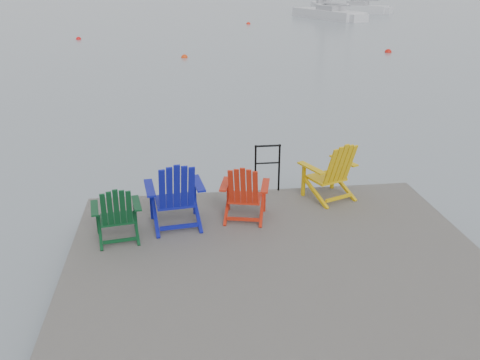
{
  "coord_description": "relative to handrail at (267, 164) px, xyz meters",
  "views": [
    {
      "loc": [
        -1.32,
        -6.09,
        4.28
      ],
      "look_at": [
        -0.29,
        2.19,
        0.85
      ],
      "focal_mm": 38.0,
      "sensor_mm": 36.0,
      "label": 1
    }
  ],
  "objects": [
    {
      "name": "dock",
      "position": [
        -0.25,
        -2.45,
        -0.69
      ],
      "size": [
        6.0,
        5.0,
        1.4
      ],
      "color": "#2E2B29",
      "rests_on": "ground"
    },
    {
      "name": "ground",
      "position": [
        -0.25,
        -2.45,
        -1.04
      ],
      "size": [
        400.0,
        400.0,
        0.0
      ],
      "primitive_type": "plane",
      "color": "gray",
      "rests_on": "ground"
    },
    {
      "name": "chair_red",
      "position": [
        -0.57,
        -1.09,
        -0.05
      ],
      "size": [
        0.89,
        0.85,
        0.98
      ],
      "rotation": [
        0.0,
        0.0,
        -0.23
      ],
      "color": "red",
      "rests_on": "dock"
    },
    {
      "name": "chair_blue",
      "position": [
        -1.68,
        -1.21,
        0.03
      ],
      "size": [
        0.98,
        0.92,
        1.13
      ],
      "rotation": [
        0.0,
        0.0,
        0.13
      ],
      "color": "#0D138C",
      "rests_on": "dock"
    },
    {
      "name": "sailboat_near",
      "position": [
        13.61,
        42.66,
        -0.69
      ],
      "size": [
        5.28,
        9.46,
        12.58
      ],
      "rotation": [
        0.0,
        0.0,
        0.34
      ],
      "color": "silver",
      "rests_on": "ground"
    },
    {
      "name": "sailboat_far",
      "position": [
        18.73,
        49.63,
        -0.69
      ],
      "size": [
        6.89,
        6.14,
        10.29
      ],
      "rotation": [
        0.0,
        0.0,
        0.88
      ],
      "color": "silver",
      "rests_on": "ground"
    },
    {
      "name": "sailboat_mid",
      "position": [
        16.49,
        54.75,
        -0.69
      ],
      "size": [
        3.17,
        8.09,
        10.94
      ],
      "rotation": [
        0.0,
        0.0,
        -0.15
      ],
      "color": "silver",
      "rests_on": "ground"
    },
    {
      "name": "handrail",
      "position": [
        0.0,
        0.0,
        0.0
      ],
      "size": [
        0.48,
        0.04,
        0.9
      ],
      "color": "black",
      "rests_on": "dock"
    },
    {
      "name": "chair_green",
      "position": [
        -2.56,
        -1.56,
        -0.08
      ],
      "size": [
        0.81,
        0.76,
        0.91
      ],
      "rotation": [
        0.0,
        0.0,
        0.16
      ],
      "color": "#0A391A",
      "rests_on": "dock"
    },
    {
      "name": "buoy_a",
      "position": [
        -1.1,
        19.34,
        -1.04
      ],
      "size": [
        0.36,
        0.36,
        0.36
      ],
      "primitive_type": "sphere",
      "color": "#E63B0D",
      "rests_on": "ground"
    },
    {
      "name": "buoy_b",
      "position": [
        -8.08,
        28.24,
        -1.04
      ],
      "size": [
        0.36,
        0.36,
        0.36
      ],
      "primitive_type": "sphere",
      "color": "red",
      "rests_on": "ground"
    },
    {
      "name": "buoy_d",
      "position": [
        4.94,
        37.55,
        -1.04
      ],
      "size": [
        0.37,
        0.37,
        0.37
      ],
      "primitive_type": "sphere",
      "color": "red",
      "rests_on": "ground"
    },
    {
      "name": "chair_yellow",
      "position": [
        1.07,
        -0.48,
        0.0
      ],
      "size": [
        1.05,
        1.0,
        1.08
      ],
      "rotation": [
        0.0,
        0.0,
        0.4
      ],
      "color": "gold",
      "rests_on": "dock"
    },
    {
      "name": "buoy_c",
      "position": [
        10.54,
        19.82,
        -1.04
      ],
      "size": [
        0.39,
        0.39,
        0.39
      ],
      "primitive_type": "sphere",
      "color": "red",
      "rests_on": "ground"
    }
  ]
}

